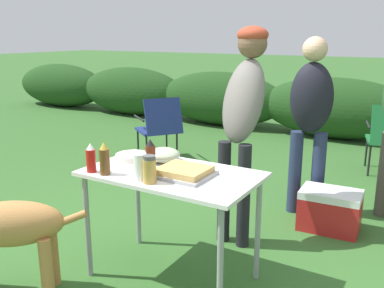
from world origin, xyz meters
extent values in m
plane|color=#336028|center=(0.00, 0.00, 0.00)|extent=(60.00, 60.00, 0.00)
ellipsoid|color=#1E4219|center=(-6.00, 4.62, 0.47)|extent=(2.40, 0.90, 0.94)
ellipsoid|color=#1E4219|center=(-4.00, 4.62, 0.47)|extent=(2.40, 0.90, 0.94)
ellipsoid|color=#1E4219|center=(-2.00, 4.62, 0.47)|extent=(2.40, 0.90, 0.94)
ellipsoid|color=#1E4219|center=(0.00, 4.62, 0.47)|extent=(2.40, 0.90, 0.94)
cube|color=silver|center=(0.00, 0.00, 0.73)|extent=(1.10, 0.64, 0.02)
cylinder|color=gray|center=(-0.49, -0.27, 0.36)|extent=(0.04, 0.04, 0.71)
cylinder|color=gray|center=(0.49, -0.27, 0.36)|extent=(0.04, 0.04, 0.71)
cylinder|color=gray|center=(-0.49, 0.27, 0.36)|extent=(0.04, 0.04, 0.71)
cylinder|color=gray|center=(0.49, 0.27, 0.36)|extent=(0.04, 0.04, 0.71)
cube|color=#9E9EA3|center=(0.11, -0.03, 0.75)|extent=(0.33, 0.30, 0.02)
cube|color=tan|center=(0.11, -0.03, 0.78)|extent=(0.29, 0.26, 0.04)
cylinder|color=white|center=(-0.40, 0.10, 0.76)|extent=(0.23, 0.23, 0.04)
ellipsoid|color=#ADBC99|center=(-0.17, 0.16, 0.79)|extent=(0.23, 0.23, 0.10)
cylinder|color=white|center=(-0.08, -0.22, 0.82)|extent=(0.08, 0.08, 0.16)
cylinder|color=#B2893D|center=(0.00, -0.23, 0.81)|extent=(0.08, 0.08, 0.14)
cylinder|color=#4C4C4C|center=(0.00, -0.23, 0.89)|extent=(0.07, 0.07, 0.02)
cylinder|color=brown|center=(-0.33, -0.25, 0.82)|extent=(0.06, 0.06, 0.16)
cone|color=gold|center=(-0.33, -0.25, 0.92)|extent=(0.05, 0.05, 0.05)
cylinder|color=red|center=(-0.44, -0.25, 0.81)|extent=(0.06, 0.06, 0.15)
cone|color=white|center=(-0.44, -0.25, 0.91)|extent=(0.05, 0.05, 0.04)
cylinder|color=#562314|center=(-0.15, -0.02, 0.82)|extent=(0.07, 0.07, 0.16)
cone|color=black|center=(-0.15, -0.02, 0.92)|extent=(0.06, 0.06, 0.04)
cylinder|color=black|center=(0.05, 0.65, 0.40)|extent=(0.10, 0.10, 0.80)
cylinder|color=black|center=(0.22, 0.64, 0.40)|extent=(0.10, 0.10, 0.80)
ellipsoid|color=slate|center=(0.14, 0.77, 1.11)|extent=(0.33, 0.46, 0.69)
sphere|color=brown|center=(0.15, 0.89, 1.52)|extent=(0.22, 0.22, 0.22)
ellipsoid|color=#993823|center=(0.15, 0.89, 1.58)|extent=(0.23, 0.23, 0.13)
cylinder|color=#232D4C|center=(0.35, 1.49, 0.38)|extent=(0.12, 0.12, 0.75)
cylinder|color=#232D4C|center=(0.55, 1.53, 0.38)|extent=(0.12, 0.12, 0.75)
ellipsoid|color=black|center=(0.45, 1.51, 1.06)|extent=(0.41, 0.33, 0.61)
sphere|color=#DBAD89|center=(0.45, 1.51, 1.46)|extent=(0.21, 0.21, 0.21)
cylinder|color=#B27A42|center=(-0.51, -0.61, 0.20)|extent=(0.08, 0.08, 0.41)
cylinder|color=#B27A42|center=(-0.62, -0.47, 0.20)|extent=(0.08, 0.08, 0.41)
ellipsoid|color=#B27A42|center=(-0.73, -0.66, 0.48)|extent=(0.67, 0.60, 0.28)
cylinder|color=#B27A42|center=(-0.44, -0.45, 0.49)|extent=(0.19, 0.16, 0.11)
cube|color=navy|center=(-1.70, 2.24, 0.39)|extent=(0.64, 0.64, 0.03)
cube|color=navy|center=(-1.48, 2.07, 0.61)|extent=(0.41, 0.47, 0.44)
cylinder|color=black|center=(-1.66, 1.96, 0.19)|extent=(0.02, 0.02, 0.38)
cylinder|color=black|center=(-1.42, 2.28, 0.19)|extent=(0.02, 0.02, 0.38)
cylinder|color=black|center=(-1.98, 2.20, 0.19)|extent=(0.02, 0.02, 0.38)
cylinder|color=black|center=(-1.74, 2.52, 0.19)|extent=(0.02, 0.02, 0.38)
cylinder|color=black|center=(-1.84, 2.05, 0.56)|extent=(0.35, 0.27, 0.02)
cylinder|color=black|center=(-1.56, 2.42, 0.56)|extent=(0.35, 0.27, 0.02)
cylinder|color=black|center=(0.78, 2.91, 0.19)|extent=(0.02, 0.02, 0.38)
cylinder|color=black|center=(0.69, 3.30, 0.19)|extent=(0.02, 0.02, 0.38)
cylinder|color=black|center=(0.71, 3.10, 0.56)|extent=(0.12, 0.41, 0.02)
cube|color=#B21E1E|center=(0.73, 1.27, 0.14)|extent=(0.50, 0.35, 0.28)
cube|color=silver|center=(0.73, 1.27, 0.31)|extent=(0.50, 0.35, 0.06)
camera|label=1|loc=(1.42, -2.15, 1.59)|focal=40.00mm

